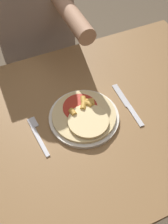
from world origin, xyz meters
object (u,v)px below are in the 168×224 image
object	(u,v)px
dining_table	(89,134)
knife	(128,105)
fork	(37,134)
person_diner	(34,28)
plate	(84,117)
pizza	(85,115)

from	to	relation	value
dining_table	knife	xyz separation A→B (m)	(0.16, -0.01, 0.11)
fork	person_diner	xyz separation A→B (m)	(0.17, 0.59, 0.00)
plate	pizza	bearing A→B (deg)	-73.18
dining_table	plate	size ratio (longest dim) A/B	4.71
fork	person_diner	size ratio (longest dim) A/B	0.14
dining_table	plate	bearing A→B (deg)	162.48
plate	pizza	world-z (taller)	pizza
pizza	knife	xyz separation A→B (m)	(0.18, -0.01, -0.02)
person_diner	plate	bearing A→B (deg)	-89.54
plate	person_diner	distance (m)	0.59
dining_table	plate	xyz separation A→B (m)	(-0.02, 0.01, 0.12)
dining_table	person_diner	bearing A→B (deg)	92.37
pizza	knife	bearing A→B (deg)	-2.72
pizza	person_diner	bearing A→B (deg)	90.57
dining_table	fork	size ratio (longest dim) A/B	6.87
fork	knife	world-z (taller)	same
pizza	fork	bearing A→B (deg)	177.08
person_diner	pizza	bearing A→B (deg)	-89.43
dining_table	fork	distance (m)	0.23
dining_table	person_diner	xyz separation A→B (m)	(-0.02, 0.60, 0.12)
pizza	fork	distance (m)	0.18
knife	dining_table	bearing A→B (deg)	177.82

